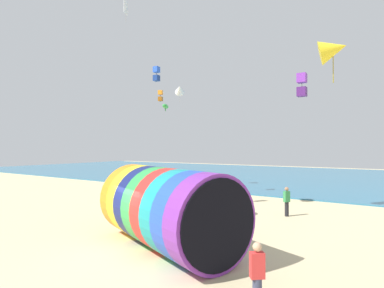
{
  "coord_description": "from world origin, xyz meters",
  "views": [
    {
      "loc": [
        9.05,
        -8.7,
        4.18
      ],
      "look_at": [
        1.32,
        3.26,
        4.36
      ],
      "focal_mm": 28.0,
      "sensor_mm": 36.0,
      "label": 1
    }
  ],
  "objects_px": {
    "kite_yellow_delta": "(333,49)",
    "bystander_mid_beach": "(209,187)",
    "giant_inflatable_tube": "(166,208)",
    "kite_blue_box": "(156,74)",
    "bystander_near_water": "(154,185)",
    "kite_green_parafoil": "(165,106)",
    "kite_purple_box": "(302,85)",
    "bystander_far_left": "(287,201)",
    "kite_handler": "(257,276)",
    "kite_orange_box": "(160,96)",
    "kite_white_delta": "(180,89)",
    "kite_white_diamond": "(126,8)"
  },
  "relations": [
    {
      "from": "giant_inflatable_tube",
      "to": "kite_white_diamond",
      "type": "relative_size",
      "value": 4.36
    },
    {
      "from": "kite_blue_box",
      "to": "kite_yellow_delta",
      "type": "relative_size",
      "value": 0.58
    },
    {
      "from": "kite_white_diamond",
      "to": "bystander_mid_beach",
      "type": "relative_size",
      "value": 1.12
    },
    {
      "from": "giant_inflatable_tube",
      "to": "bystander_near_water",
      "type": "bearing_deg",
      "value": 132.31
    },
    {
      "from": "kite_blue_box",
      "to": "kite_green_parafoil",
      "type": "bearing_deg",
      "value": -42.55
    },
    {
      "from": "kite_handler",
      "to": "kite_green_parafoil",
      "type": "bearing_deg",
      "value": 141.89
    },
    {
      "from": "bystander_near_water",
      "to": "kite_white_delta",
      "type": "bearing_deg",
      "value": 95.17
    },
    {
      "from": "kite_purple_box",
      "to": "bystander_far_left",
      "type": "height_order",
      "value": "kite_purple_box"
    },
    {
      "from": "kite_blue_box",
      "to": "kite_purple_box",
      "type": "xyz_separation_m",
      "value": [
        8.63,
        4.32,
        -0.99
      ]
    },
    {
      "from": "kite_green_parafoil",
      "to": "bystander_far_left",
      "type": "bearing_deg",
      "value": 44.41
    },
    {
      "from": "kite_green_parafoil",
      "to": "kite_purple_box",
      "type": "bearing_deg",
      "value": 49.48
    },
    {
      "from": "kite_white_diamond",
      "to": "bystander_far_left",
      "type": "bearing_deg",
      "value": 5.48
    },
    {
      "from": "giant_inflatable_tube",
      "to": "kite_white_diamond",
      "type": "xyz_separation_m",
      "value": [
        -9.88,
        7.36,
        13.88
      ]
    },
    {
      "from": "kite_white_delta",
      "to": "kite_orange_box",
      "type": "height_order",
      "value": "kite_white_delta"
    },
    {
      "from": "kite_white_delta",
      "to": "bystander_far_left",
      "type": "height_order",
      "value": "kite_white_delta"
    },
    {
      "from": "kite_handler",
      "to": "bystander_mid_beach",
      "type": "relative_size",
      "value": 1.13
    },
    {
      "from": "kite_handler",
      "to": "bystander_far_left",
      "type": "height_order",
      "value": "bystander_far_left"
    },
    {
      "from": "kite_white_diamond",
      "to": "bystander_far_left",
      "type": "distance_m",
      "value": 19.28
    },
    {
      "from": "kite_white_delta",
      "to": "kite_purple_box",
      "type": "height_order",
      "value": "kite_white_delta"
    },
    {
      "from": "giant_inflatable_tube",
      "to": "kite_purple_box",
      "type": "bearing_deg",
      "value": 72.69
    },
    {
      "from": "kite_handler",
      "to": "kite_blue_box",
      "type": "bearing_deg",
      "value": 140.65
    },
    {
      "from": "kite_orange_box",
      "to": "bystander_far_left",
      "type": "height_order",
      "value": "kite_orange_box"
    },
    {
      "from": "kite_yellow_delta",
      "to": "bystander_mid_beach",
      "type": "xyz_separation_m",
      "value": [
        -11.09,
        10.0,
        -7.08
      ]
    },
    {
      "from": "kite_orange_box",
      "to": "bystander_far_left",
      "type": "relative_size",
      "value": 0.63
    },
    {
      "from": "kite_purple_box",
      "to": "bystander_far_left",
      "type": "xyz_separation_m",
      "value": [
        -0.55,
        -1.66,
        -7.35
      ]
    },
    {
      "from": "kite_handler",
      "to": "kite_orange_box",
      "type": "bearing_deg",
      "value": 135.29
    },
    {
      "from": "kite_white_diamond",
      "to": "kite_purple_box",
      "type": "bearing_deg",
      "value": 12.34
    },
    {
      "from": "bystander_far_left",
      "to": "kite_green_parafoil",
      "type": "bearing_deg",
      "value": -135.59
    },
    {
      "from": "kite_handler",
      "to": "kite_blue_box",
      "type": "height_order",
      "value": "kite_blue_box"
    },
    {
      "from": "kite_green_parafoil",
      "to": "bystander_far_left",
      "type": "xyz_separation_m",
      "value": [
        5.31,
        5.2,
        -5.6
      ]
    },
    {
      "from": "kite_yellow_delta",
      "to": "kite_white_diamond",
      "type": "bearing_deg",
      "value": 162.47
    },
    {
      "from": "giant_inflatable_tube",
      "to": "kite_blue_box",
      "type": "distance_m",
      "value": 11.04
    },
    {
      "from": "kite_white_delta",
      "to": "bystander_mid_beach",
      "type": "distance_m",
      "value": 11.34
    },
    {
      "from": "giant_inflatable_tube",
      "to": "kite_handler",
      "type": "height_order",
      "value": "giant_inflatable_tube"
    },
    {
      "from": "kite_handler",
      "to": "bystander_mid_beach",
      "type": "height_order",
      "value": "kite_handler"
    },
    {
      "from": "kite_green_parafoil",
      "to": "kite_orange_box",
      "type": "distance_m",
      "value": 12.94
    },
    {
      "from": "kite_white_delta",
      "to": "bystander_near_water",
      "type": "distance_m",
      "value": 10.58
    },
    {
      "from": "kite_white_delta",
      "to": "kite_orange_box",
      "type": "distance_m",
      "value": 2.76
    },
    {
      "from": "kite_purple_box",
      "to": "kite_green_parafoil",
      "type": "bearing_deg",
      "value": -130.52
    },
    {
      "from": "kite_orange_box",
      "to": "kite_green_parafoil",
      "type": "bearing_deg",
      "value": -49.77
    },
    {
      "from": "kite_white_delta",
      "to": "kite_orange_box",
      "type": "relative_size",
      "value": 1.8
    },
    {
      "from": "bystander_far_left",
      "to": "kite_yellow_delta",
      "type": "bearing_deg",
      "value": -61.02
    },
    {
      "from": "kite_white_diamond",
      "to": "bystander_mid_beach",
      "type": "xyz_separation_m",
      "value": [
        4.87,
        4.96,
        -14.76
      ]
    },
    {
      "from": "bystander_mid_beach",
      "to": "kite_purple_box",
      "type": "bearing_deg",
      "value": -14.4
    },
    {
      "from": "kite_white_diamond",
      "to": "giant_inflatable_tube",
      "type": "bearing_deg",
      "value": -36.69
    },
    {
      "from": "kite_white_delta",
      "to": "bystander_mid_beach",
      "type": "relative_size",
      "value": 1.29
    },
    {
      "from": "kite_yellow_delta",
      "to": "kite_purple_box",
      "type": "height_order",
      "value": "kite_purple_box"
    },
    {
      "from": "giant_inflatable_tube",
      "to": "bystander_mid_beach",
      "type": "height_order",
      "value": "giant_inflatable_tube"
    },
    {
      "from": "kite_handler",
      "to": "kite_green_parafoil",
      "type": "xyz_separation_m",
      "value": [
        -7.63,
        5.98,
        5.6
      ]
    },
    {
      "from": "kite_green_parafoil",
      "to": "bystander_mid_beach",
      "type": "distance_m",
      "value": 10.88
    }
  ]
}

